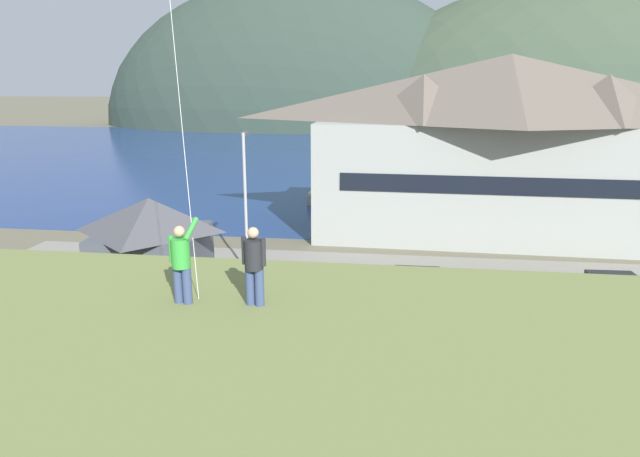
{
  "coord_description": "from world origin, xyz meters",
  "views": [
    {
      "loc": [
        2.96,
        -18.63,
        10.6
      ],
      "look_at": [
        -0.76,
        9.0,
        3.21
      ],
      "focal_mm": 31.98,
      "sensor_mm": 36.0,
      "label": 1
    }
  ],
  "objects_px": {
    "storage_shed_near_lot": "(152,242)",
    "wharf_dock": "(370,193)",
    "parked_car_mid_row_center": "(14,325)",
    "person_kite_flyer": "(181,261)",
    "person_companion": "(254,264)",
    "storage_shed_waterside": "(371,196)",
    "moored_boat_outer_mooring": "(408,189)",
    "parked_car_corner_spot": "(308,294)",
    "parked_car_back_row_left": "(615,294)",
    "parked_car_mid_row_near": "(438,359)",
    "moored_boat_wharfside": "(330,190)",
    "harbor_lodge": "(505,142)",
    "parked_car_front_row_red": "(419,289)",
    "parking_light_pole": "(245,195)"
  },
  "relations": [
    {
      "from": "parked_car_mid_row_center",
      "to": "parked_car_mid_row_near",
      "type": "height_order",
      "value": "same"
    },
    {
      "from": "harbor_lodge",
      "to": "storage_shed_near_lot",
      "type": "height_order",
      "value": "harbor_lodge"
    },
    {
      "from": "moored_boat_outer_mooring",
      "to": "parked_car_corner_spot",
      "type": "distance_m",
      "value": 28.5
    },
    {
      "from": "storage_shed_waterside",
      "to": "parked_car_mid_row_center",
      "type": "xyz_separation_m",
      "value": [
        -13.18,
        -21.3,
        -1.26
      ]
    },
    {
      "from": "storage_shed_near_lot",
      "to": "moored_boat_outer_mooring",
      "type": "distance_m",
      "value": 28.97
    },
    {
      "from": "parked_car_mid_row_center",
      "to": "parked_car_front_row_red",
      "type": "height_order",
      "value": "same"
    },
    {
      "from": "wharf_dock",
      "to": "parking_light_pole",
      "type": "distance_m",
      "value": 23.62
    },
    {
      "from": "wharf_dock",
      "to": "parked_car_mid_row_center",
      "type": "xyz_separation_m",
      "value": [
        -12.57,
        -32.63,
        0.71
      ]
    },
    {
      "from": "parked_car_mid_row_center",
      "to": "parked_car_front_row_red",
      "type": "distance_m",
      "value": 17.33
    },
    {
      "from": "storage_shed_near_lot",
      "to": "person_companion",
      "type": "xyz_separation_m",
      "value": [
        9.3,
        -15.23,
        4.28
      ]
    },
    {
      "from": "wharf_dock",
      "to": "parked_car_corner_spot",
      "type": "bearing_deg",
      "value": -93.07
    },
    {
      "from": "wharf_dock",
      "to": "moored_boat_outer_mooring",
      "type": "xyz_separation_m",
      "value": [
        3.45,
        0.36,
        0.37
      ]
    },
    {
      "from": "storage_shed_near_lot",
      "to": "moored_boat_wharfside",
      "type": "height_order",
      "value": "storage_shed_near_lot"
    },
    {
      "from": "person_companion",
      "to": "storage_shed_waterside",
      "type": "bearing_deg",
      "value": 87.58
    },
    {
      "from": "wharf_dock",
      "to": "moored_boat_outer_mooring",
      "type": "bearing_deg",
      "value": 5.98
    },
    {
      "from": "storage_shed_waterside",
      "to": "storage_shed_near_lot",
      "type": "bearing_deg",
      "value": -127.06
    },
    {
      "from": "harbor_lodge",
      "to": "parked_car_front_row_red",
      "type": "height_order",
      "value": "harbor_lodge"
    },
    {
      "from": "parked_car_mid_row_center",
      "to": "parked_car_corner_spot",
      "type": "distance_m",
      "value": 12.13
    },
    {
      "from": "person_kite_flyer",
      "to": "moored_boat_outer_mooring",
      "type": "bearing_deg",
      "value": 82.14
    },
    {
      "from": "parking_light_pole",
      "to": "moored_boat_wharfside",
      "type": "bearing_deg",
      "value": 84.71
    },
    {
      "from": "parked_car_mid_row_center",
      "to": "person_kite_flyer",
      "type": "relative_size",
      "value": 2.26
    },
    {
      "from": "storage_shed_waterside",
      "to": "harbor_lodge",
      "type": "bearing_deg",
      "value": -4.71
    },
    {
      "from": "moored_boat_outer_mooring",
      "to": "parked_car_mid_row_center",
      "type": "relative_size",
      "value": 1.68
    },
    {
      "from": "storage_shed_near_lot",
      "to": "wharf_dock",
      "type": "bearing_deg",
      "value": 68.56
    },
    {
      "from": "parked_car_mid_row_center",
      "to": "storage_shed_near_lot",
      "type": "bearing_deg",
      "value": 70.21
    },
    {
      "from": "storage_shed_near_lot",
      "to": "parked_car_front_row_red",
      "type": "height_order",
      "value": "storage_shed_near_lot"
    },
    {
      "from": "storage_shed_waterside",
      "to": "person_kite_flyer",
      "type": "height_order",
      "value": "person_kite_flyer"
    },
    {
      "from": "parked_car_mid_row_center",
      "to": "person_kite_flyer",
      "type": "height_order",
      "value": "person_kite_flyer"
    },
    {
      "from": "storage_shed_near_lot",
      "to": "parked_car_corner_spot",
      "type": "distance_m",
      "value": 8.9
    },
    {
      "from": "parked_car_front_row_red",
      "to": "parking_light_pole",
      "type": "xyz_separation_m",
      "value": [
        -9.23,
        3.78,
        3.45
      ]
    },
    {
      "from": "harbor_lodge",
      "to": "wharf_dock",
      "type": "relative_size",
      "value": 2.14
    },
    {
      "from": "parked_car_back_row_left",
      "to": "parked_car_mid_row_near",
      "type": "bearing_deg",
      "value": -138.43
    },
    {
      "from": "wharf_dock",
      "to": "storage_shed_near_lot",
      "type": "bearing_deg",
      "value": -111.44
    },
    {
      "from": "wharf_dock",
      "to": "parked_car_mid_row_near",
      "type": "relative_size",
      "value": 2.88
    },
    {
      "from": "harbor_lodge",
      "to": "wharf_dock",
      "type": "distance_m",
      "value": 16.52
    },
    {
      "from": "parked_car_front_row_red",
      "to": "parked_car_mid_row_near",
      "type": "height_order",
      "value": "same"
    },
    {
      "from": "parked_car_back_row_left",
      "to": "parked_car_corner_spot",
      "type": "distance_m",
      "value": 14.02
    },
    {
      "from": "person_kite_flyer",
      "to": "person_companion",
      "type": "xyz_separation_m",
      "value": [
        1.58,
        0.1,
        -0.02
      ]
    },
    {
      "from": "moored_boat_wharfside",
      "to": "parked_car_corner_spot",
      "type": "bearing_deg",
      "value": -85.38
    },
    {
      "from": "moored_boat_outer_mooring",
      "to": "person_companion",
      "type": "distance_m",
      "value": 41.51
    },
    {
      "from": "storage_shed_near_lot",
      "to": "parked_car_corner_spot",
      "type": "bearing_deg",
      "value": -16.11
    },
    {
      "from": "harbor_lodge",
      "to": "storage_shed_waterside",
      "type": "bearing_deg",
      "value": 175.29
    },
    {
      "from": "person_companion",
      "to": "moored_boat_outer_mooring",
      "type": "bearing_deg",
      "value": 84.3
    },
    {
      "from": "parked_car_back_row_left",
      "to": "wharf_dock",
      "type": "bearing_deg",
      "value": 115.67
    },
    {
      "from": "wharf_dock",
      "to": "parked_car_corner_spot",
      "type": "height_order",
      "value": "parked_car_corner_spot"
    },
    {
      "from": "person_companion",
      "to": "parked_car_back_row_left",
      "type": "bearing_deg",
      "value": 48.49
    },
    {
      "from": "storage_shed_waterside",
      "to": "moored_boat_wharfside",
      "type": "xyz_separation_m",
      "value": [
        -4.26,
        10.44,
        -1.6
      ]
    },
    {
      "from": "parked_car_front_row_red",
      "to": "parking_light_pole",
      "type": "relative_size",
      "value": 0.54
    },
    {
      "from": "moored_boat_outer_mooring",
      "to": "parking_light_pole",
      "type": "relative_size",
      "value": 0.91
    },
    {
      "from": "parked_car_mid_row_near",
      "to": "storage_shed_waterside",
      "type": "bearing_deg",
      "value": 98.78
    }
  ]
}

